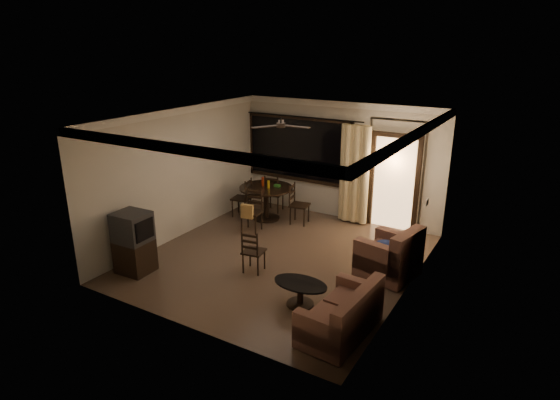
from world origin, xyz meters
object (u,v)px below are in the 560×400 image
Objects in this scene: dining_chair_west at (242,205)px; tv_cabinet at (134,242)px; dining_table at (266,194)px; armchair at (391,257)px; dining_chair_north at (274,200)px; side_chair at (254,259)px; dining_chair_south at (251,218)px; dining_chair_east at (299,212)px; coffee_table at (300,290)px; sofa at (344,316)px.

dining_chair_west is 0.82× the size of tv_cabinet.
armchair is (3.53, -1.36, -0.24)m from dining_table.
dining_chair_north is 1.13× the size of side_chair.
tv_cabinet is (-0.76, -2.73, 0.28)m from dining_chair_south.
tv_cabinet reaches higher than armchair.
dining_table reaches higher than dining_chair_west.
dining_chair_west reaches higher than side_chair.
dining_chair_east is 1.03× the size of coffee_table.
dining_chair_west is at bearing -59.59° from side_chair.
dining_chair_east is at bearing 146.27° from dining_chair_north.
dining_chair_west is at bearing 127.36° from dining_chair_south.
dining_table is at bearing 139.63° from sofa.
dining_chair_north is 4.52m from coffee_table.
dining_chair_east is at bearing 45.70° from dining_chair_south.
dining_table is 0.90m from dining_chair_east.
dining_chair_south is 1.44m from dining_chair_north.
dining_chair_west is 2.99m from side_chair.
dining_table reaches higher than dining_chair_north.
sofa is at bearing -44.59° from dining_table.
dining_chair_west is 4.32m from armchair.
dining_chair_east is 3.64m from coffee_table.
tv_cabinet is at bearing -9.60° from dining_chair_west.
coffee_table is 1.44m from side_chair.
side_chair is at bearing 155.38° from coffee_table.
dining_chair_north is 3.33m from side_chair.
dining_chair_east is 1.20m from dining_chair_south.
armchair is (3.66, -1.93, 0.10)m from dining_chair_north.
dining_chair_south is (0.75, -0.71, 0.02)m from dining_chair_west.
coffee_table is (-0.95, -1.70, -0.12)m from armchair.
sofa reaches higher than coffee_table.
dining_chair_east is 3.99m from tv_cabinet.
dining_chair_west and dining_chair_east have the same top height.
dining_chair_north is (-0.95, 0.43, 0.00)m from dining_chair_east.
armchair is at bearing -21.09° from dining_table.
armchair is (0.02, 2.10, 0.08)m from sofa.
dining_chair_south reaches higher than sofa.
dining_table is 1.35× the size of dining_chair_east.
dining_table is at bearing 77.72° from tv_cabinet.
dining_table is 0.72m from dining_chair_west.
armchair is 2.52m from side_chair.
dining_chair_east and dining_chair_south have the same top height.
side_chair is (-1.31, 0.60, -0.02)m from coffee_table.
sofa is (3.64, -4.02, 0.02)m from dining_chair_north.
dining_table is at bearing 89.93° from dining_chair_east.
dining_table is 3.63m from tv_cabinet.
dining_chair_north is 0.82× the size of tv_cabinet.
dining_table is at bearing 130.15° from coffee_table.
tv_cabinet is at bearing -99.93° from dining_table.
side_chair is (1.27, -2.46, -0.38)m from dining_table.
dining_chair_west is 1.04m from dining_chair_south.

